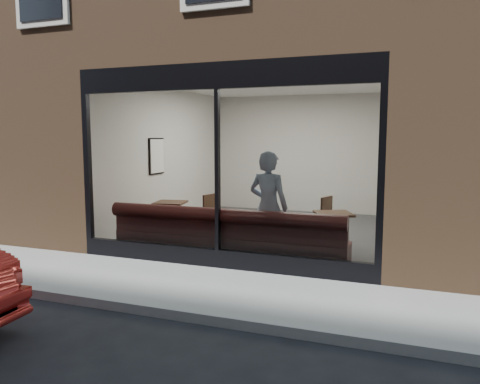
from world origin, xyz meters
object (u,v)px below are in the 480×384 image
at_px(cafe_chair_right, 317,232).
at_px(cafe_chair_left, 203,228).
at_px(person, 268,207).
at_px(cafe_table_right, 333,214).
at_px(banquette, 227,248).
at_px(cafe_table_left, 170,203).

bearing_deg(cafe_chair_right, cafe_chair_left, 29.19).
distance_m(cafe_chair_left, cafe_chair_right, 2.26).
bearing_deg(person, cafe_table_right, -129.83).
height_order(banquette, person, person).
height_order(cafe_chair_left, cafe_chair_right, cafe_chair_left).
relative_size(cafe_table_left, cafe_table_right, 0.99).
xyz_separation_m(banquette, person, (0.64, 0.21, 0.70)).
height_order(person, cafe_table_right, person).
xyz_separation_m(cafe_table_right, cafe_chair_left, (-2.64, 0.30, -0.50)).
bearing_deg(cafe_chair_right, person, 90.02).
bearing_deg(banquette, cafe_table_left, 144.71).
height_order(cafe_table_left, cafe_table_right, same).
relative_size(cafe_table_left, cafe_chair_left, 1.28).
xyz_separation_m(banquette, cafe_chair_right, (1.16, 1.76, 0.01)).
bearing_deg(cafe_table_right, person, -138.32).
height_order(person, cafe_chair_right, person).
relative_size(cafe_table_right, cafe_chair_right, 1.53).
relative_size(cafe_chair_left, cafe_chair_right, 1.18).
relative_size(banquette, cafe_table_right, 6.63).
height_order(person, cafe_table_left, person).
relative_size(person, cafe_chair_left, 3.99).
height_order(banquette, cafe_table_right, cafe_table_right).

